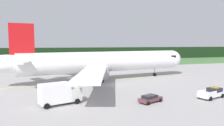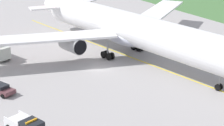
{
  "view_description": "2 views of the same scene",
  "coord_description": "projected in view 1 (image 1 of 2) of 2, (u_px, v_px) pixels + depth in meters",
  "views": [
    {
      "loc": [
        -15.71,
        -47.46,
        9.87
      ],
      "look_at": [
        1.07,
        6.04,
        4.74
      ],
      "focal_mm": 34.35,
      "sensor_mm": 36.0,
      "label": 1
    },
    {
      "loc": [
        49.45,
        -28.3,
        22.14
      ],
      "look_at": [
        8.74,
        -2.92,
        4.28
      ],
      "focal_mm": 62.14,
      "sensor_mm": 36.0,
      "label": 2
    }
  ],
  "objects": [
    {
      "name": "staff_car",
      "position": [
        150.0,
        98.0,
        35.83
      ],
      "size": [
        4.66,
        3.21,
        1.3
      ],
      "color": "brown",
      "rests_on": "ground"
    },
    {
      "name": "taxiway_centerline_main",
      "position": [
        104.0,
        80.0,
        57.7
      ],
      "size": [
        69.21,
        10.42,
        0.01
      ],
      "primitive_type": "cube",
      "rotation": [
        0.0,
        0.0,
        0.15
      ],
      "color": "yellow",
      "rests_on": "ground"
    },
    {
      "name": "grass_verge",
      "position": [
        79.0,
        64.0,
        105.13
      ],
      "size": [
        320.0,
        38.33,
        0.04
      ],
      "primitive_type": "cube",
      "color": "#45713C",
      "rests_on": "ground"
    },
    {
      "name": "ops_pickup_truck",
      "position": [
        212.0,
        93.0,
        38.82
      ],
      "size": [
        5.92,
        3.6,
        1.94
      ],
      "color": "white",
      "rests_on": "ground"
    },
    {
      "name": "ground",
      "position": [
        115.0,
        85.0,
        50.67
      ],
      "size": [
        320.0,
        320.0,
        0.0
      ],
      "primitive_type": "plane",
      "color": "#9F9B9A"
    },
    {
      "name": "catering_truck",
      "position": [
        59.0,
        93.0,
        34.37
      ],
      "size": [
        7.03,
        4.24,
        3.72
      ],
      "color": "silver",
      "rests_on": "ground"
    },
    {
      "name": "distant_tree_line",
      "position": [
        73.0,
        54.0,
        126.76
      ],
      "size": [
        288.0,
        7.71,
        7.41
      ],
      "primitive_type": "cube",
      "color": "black",
      "rests_on": "ground"
    },
    {
      "name": "airliner",
      "position": [
        102.0,
        62.0,
        56.96
      ],
      "size": [
        53.71,
        51.8,
        14.37
      ],
      "color": "white",
      "rests_on": "ground"
    }
  ]
}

